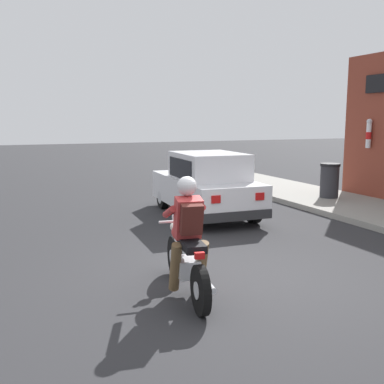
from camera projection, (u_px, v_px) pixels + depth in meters
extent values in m
plane|color=#2B2B2D|center=(232.00, 278.00, 6.73)|extent=(80.00, 80.00, 0.00)
cube|color=gray|center=(364.00, 209.00, 11.56)|extent=(2.60, 22.00, 0.14)
cylinder|color=white|center=(369.00, 136.00, 12.84)|extent=(0.14, 0.14, 0.70)
cylinder|color=red|center=(369.00, 136.00, 12.84)|extent=(0.15, 0.15, 0.20)
sphere|color=silver|center=(369.00, 122.00, 12.77)|extent=(0.16, 0.16, 0.16)
cylinder|color=black|center=(175.00, 257.00, 6.76)|extent=(0.19, 0.63, 0.62)
cylinder|color=silver|center=(175.00, 257.00, 6.76)|extent=(0.15, 0.23, 0.22)
cylinder|color=black|center=(201.00, 290.00, 5.42)|extent=(0.19, 0.63, 0.62)
cylinder|color=silver|center=(201.00, 290.00, 5.42)|extent=(0.15, 0.23, 0.22)
cube|color=silver|center=(187.00, 267.00, 6.03)|extent=(0.33, 0.44, 0.24)
ellipsoid|color=#B21919|center=(183.00, 233.00, 6.20)|extent=(0.37, 0.56, 0.24)
cube|color=black|center=(192.00, 245.00, 5.75)|extent=(0.34, 0.59, 0.10)
cylinder|color=silver|center=(176.00, 238.00, 6.61)|extent=(0.12, 0.33, 0.68)
cylinder|color=silver|center=(178.00, 221.00, 6.45)|extent=(0.56, 0.12, 0.04)
sphere|color=silver|center=(175.00, 227.00, 6.64)|extent=(0.16, 0.16, 0.16)
cylinder|color=silver|center=(207.00, 283.00, 5.71)|extent=(0.16, 0.56, 0.08)
cube|color=red|center=(200.00, 256.00, 5.41)|extent=(0.13, 0.08, 0.08)
cylinder|color=brown|center=(175.00, 267.00, 5.91)|extent=(0.19, 0.37, 0.71)
cylinder|color=brown|center=(201.00, 265.00, 6.00)|extent=(0.19, 0.37, 0.71)
cube|color=#B23333|center=(188.00, 218.00, 5.87)|extent=(0.38, 0.37, 0.57)
cylinder|color=#B23333|center=(169.00, 212.00, 6.05)|extent=(0.16, 0.53, 0.26)
cylinder|color=#B23333|center=(198.00, 210.00, 6.15)|extent=(0.16, 0.53, 0.26)
sphere|color=silver|center=(187.00, 186.00, 5.87)|extent=(0.26, 0.26, 0.26)
cube|color=#4C1E19|center=(191.00, 219.00, 5.72)|extent=(0.31, 0.28, 0.42)
cylinder|color=black|center=(163.00, 197.00, 12.00)|extent=(0.21, 0.61, 0.60)
cylinder|color=silver|center=(163.00, 197.00, 12.00)|extent=(0.22, 0.34, 0.33)
cylinder|color=black|center=(212.00, 194.00, 12.50)|extent=(0.21, 0.61, 0.60)
cylinder|color=silver|center=(212.00, 194.00, 12.50)|extent=(0.22, 0.34, 0.33)
cylinder|color=black|center=(195.00, 215.00, 9.78)|extent=(0.21, 0.61, 0.60)
cylinder|color=silver|center=(195.00, 215.00, 9.78)|extent=(0.22, 0.34, 0.33)
cylinder|color=black|center=(253.00, 210.00, 10.28)|extent=(0.21, 0.61, 0.60)
cylinder|color=silver|center=(253.00, 210.00, 10.28)|extent=(0.22, 0.34, 0.33)
cube|color=silver|center=(205.00, 191.00, 11.09)|extent=(1.82, 3.77, 0.70)
cube|color=silver|center=(209.00, 167.00, 10.76)|extent=(1.53, 1.97, 0.66)
cube|color=black|center=(196.00, 165.00, 11.57)|extent=(1.34, 0.41, 0.51)
cube|color=black|center=(180.00, 168.00, 10.51)|extent=(0.10, 1.52, 0.46)
cube|color=black|center=(236.00, 166.00, 11.01)|extent=(0.10, 1.52, 0.46)
cube|color=silver|center=(163.00, 178.00, 12.62)|extent=(0.24, 0.05, 0.14)
cube|color=red|center=(216.00, 199.00, 9.17)|extent=(0.20, 0.05, 0.16)
cube|color=silver|center=(197.00, 177.00, 12.97)|extent=(0.24, 0.05, 0.14)
cube|color=red|center=(260.00, 196.00, 9.52)|extent=(0.20, 0.05, 0.16)
cube|color=#28282B|center=(181.00, 191.00, 12.82)|extent=(1.61, 0.20, 0.20)
cube|color=#28282B|center=(237.00, 216.00, 9.44)|extent=(1.61, 0.20, 0.20)
cylinder|color=#2D2D33|center=(329.00, 182.00, 12.86)|extent=(0.52, 0.52, 0.90)
cylinder|color=black|center=(330.00, 165.00, 12.78)|extent=(0.56, 0.56, 0.08)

